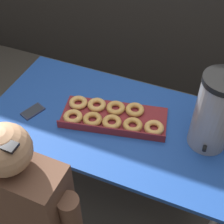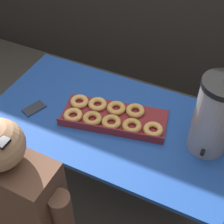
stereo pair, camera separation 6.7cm
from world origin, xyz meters
name	(u,v)px [view 1 (the left image)]	position (x,y,z in m)	size (l,w,h in m)	color
ground_plane	(112,186)	(0.00, 0.00, 0.00)	(12.00, 12.00, 0.00)	#4C473F
folding_table	(111,124)	(0.00, 0.00, 0.67)	(1.41, 0.76, 0.71)	#1E479E
donut_box	(111,116)	(0.00, 0.00, 0.73)	(0.64, 0.37, 0.05)	maroon
coffee_urn	(215,113)	(0.53, 0.04, 0.93)	(0.21, 0.24, 0.46)	#939399
cell_phone	(33,111)	(-0.45, -0.12, 0.72)	(0.12, 0.15, 0.01)	#2D334C
person_seated	(33,221)	(-0.13, -0.65, 0.59)	(0.54, 0.23, 1.24)	#33332D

